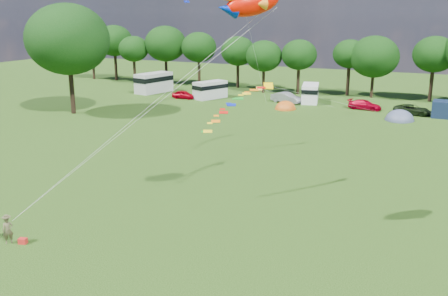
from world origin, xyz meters
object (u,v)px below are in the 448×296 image
at_px(tent_orange, 285,109).
at_px(kite_flyer, 8,230).
at_px(campervan_a, 154,82).
at_px(fish_kite, 248,3).
at_px(tent_greyblue, 399,120).
at_px(big_tree, 68,39).
at_px(campervan_c, 310,93).
at_px(campervan_b, 210,89).
at_px(car_b, 286,98).
at_px(car_d, 412,110).
at_px(car_c, 365,105).
at_px(car_a, 184,95).

height_order(tent_orange, kite_flyer, kite_flyer).
distance_m(campervan_a, fish_kite, 53.76).
relative_size(tent_orange, tent_greyblue, 0.82).
relative_size(big_tree, campervan_c, 2.43).
bearing_deg(tent_orange, fish_kite, -75.22).
height_order(campervan_a, fish_kite, fish_kite).
xyz_separation_m(tent_orange, tent_greyblue, (14.21, -0.91, -0.00)).
distance_m(campervan_b, tent_greyblue, 27.09).
relative_size(big_tree, campervan_a, 2.02).
relative_size(campervan_b, tent_orange, 1.84).
bearing_deg(big_tree, campervan_a, 89.70).
xyz_separation_m(big_tree, car_b, (21.72, 18.17, -8.29)).
bearing_deg(fish_kite, car_d, 35.61).
bearing_deg(car_c, car_b, 96.62).
relative_size(campervan_c, fish_kite, 1.67).
xyz_separation_m(big_tree, car_a, (7.19, 15.14, -8.42)).
bearing_deg(campervan_b, kite_flyer, -144.27).
height_order(big_tree, car_a, big_tree).
xyz_separation_m(big_tree, campervan_b, (10.54, 16.97, -7.68)).
distance_m(big_tree, tent_greyblue, 40.43).
distance_m(car_b, tent_greyblue, 16.46).
xyz_separation_m(kite_flyer, fish_kite, (11.26, 6.69, 11.96)).
bearing_deg(tent_greyblue, tent_orange, 176.35).
bearing_deg(kite_flyer, campervan_c, 36.94).
relative_size(campervan_a, campervan_c, 1.21).
bearing_deg(campervan_c, big_tree, 116.54).
bearing_deg(car_c, kite_flyer, 175.55).
bearing_deg(car_d, fish_kite, 177.00).
height_order(car_a, fish_kite, fish_kite).
bearing_deg(campervan_c, tent_greyblue, -132.75).
relative_size(car_d, campervan_b, 0.81).
height_order(campervan_c, kite_flyer, campervan_c).
bearing_deg(campervan_a, car_d, -79.84).
xyz_separation_m(car_a, campervan_b, (3.35, 1.84, 0.74)).
height_order(car_a, car_c, car_c).
bearing_deg(campervan_a, tent_orange, -89.01).
bearing_deg(car_b, campervan_a, 106.43).
height_order(campervan_c, fish_kite, fish_kite).
xyz_separation_m(car_a, tent_greyblue, (30.09, -2.31, -0.57)).
bearing_deg(fish_kite, car_c, 43.94).
bearing_deg(tent_greyblue, car_b, 161.03).
bearing_deg(big_tree, kite_flyer, -54.10).
bearing_deg(tent_greyblue, car_c, 134.21).
relative_size(car_c, car_d, 0.91).
relative_size(campervan_a, fish_kite, 2.01).
bearing_deg(car_a, car_d, -86.87).
height_order(car_d, campervan_c, campervan_c).
height_order(car_b, tent_greyblue, car_b).
relative_size(car_b, tent_greyblue, 1.12).
height_order(car_b, kite_flyer, kite_flyer).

